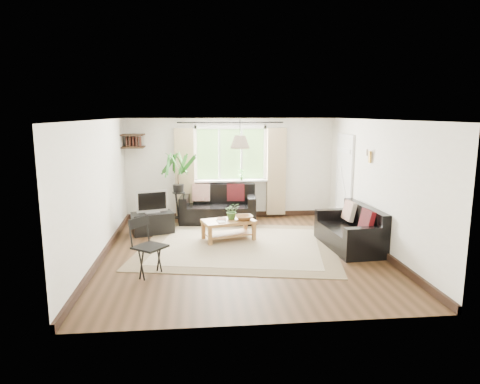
{
  "coord_description": "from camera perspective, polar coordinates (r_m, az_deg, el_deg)",
  "views": [
    {
      "loc": [
        -0.77,
        -7.48,
        2.51
      ],
      "look_at": [
        0.0,
        0.4,
        1.05
      ],
      "focal_mm": 32.0,
      "sensor_mm": 36.0,
      "label": 1
    }
  ],
  "objects": [
    {
      "name": "pendant_lamp",
      "position": [
        7.93,
        0.0,
        7.12
      ],
      "size": [
        0.36,
        0.36,
        0.54
      ],
      "primitive_type": null,
      "color": "beige",
      "rests_on": "ceiling"
    },
    {
      "name": "book_a",
      "position": [
        8.37,
        -3.01,
        -3.99
      ],
      "size": [
        0.19,
        0.23,
        0.02
      ],
      "primitive_type": "imported",
      "rotation": [
        0.0,
        0.0,
        0.15
      ],
      "color": "silver",
      "rests_on": "coffee_table"
    },
    {
      "name": "wall_sconce",
      "position": [
        8.45,
        16.77,
        4.78
      ],
      "size": [
        0.12,
        0.12,
        0.28
      ],
      "primitive_type": null,
      "color": "beige",
      "rests_on": "wall_right"
    },
    {
      "name": "door",
      "position": [
        9.85,
        13.7,
        1.33
      ],
      "size": [
        0.06,
        0.96,
        2.06
      ],
      "primitive_type": "cube",
      "color": "silver",
      "rests_on": "wall_right"
    },
    {
      "name": "book_b",
      "position": [
        8.58,
        -3.08,
        -3.61
      ],
      "size": [
        0.22,
        0.27,
        0.02
      ],
      "primitive_type": "imported",
      "rotation": [
        0.0,
        0.0,
        -0.15
      ],
      "color": "#553222",
      "rests_on": "coffee_table"
    },
    {
      "name": "sill_plant",
      "position": [
        10.26,
        0.18,
        2.35
      ],
      "size": [
        0.14,
        0.1,
        0.27
      ],
      "primitive_type": "imported",
      "color": "#2D6023",
      "rests_on": "window"
    },
    {
      "name": "corner_shelf",
      "position": [
        10.11,
        -14.09,
        6.62
      ],
      "size": [
        0.5,
        0.5,
        0.34
      ],
      "primitive_type": null,
      "color": "black",
      "rests_on": "wall_back"
    },
    {
      "name": "wall_left",
      "position": [
        7.79,
        -18.33,
        0.23
      ],
      "size": [
        0.02,
        5.5,
        2.4
      ],
      "primitive_type": "cube",
      "color": "silver",
      "rests_on": "floor"
    },
    {
      "name": "floor",
      "position": [
        7.93,
        0.28,
        -8.01
      ],
      "size": [
        5.5,
        5.5,
        0.0
      ],
      "primitive_type": "plane",
      "color": "#312010",
      "rests_on": "ground"
    },
    {
      "name": "tv",
      "position": [
        9.14,
        -11.66,
        -1.2
      ],
      "size": [
        0.68,
        0.39,
        0.49
      ],
      "primitive_type": null,
      "rotation": [
        0.0,
        0.0,
        0.3
      ],
      "color": "#A5A5AA",
      "rests_on": "tv_stand"
    },
    {
      "name": "wall_back",
      "position": [
        10.34,
        -1.27,
        3.17
      ],
      "size": [
        5.0,
        0.02,
        2.4
      ],
      "primitive_type": "cube",
      "color": "silver",
      "rests_on": "floor"
    },
    {
      "name": "tv_stand",
      "position": [
        9.25,
        -11.55,
        -4.07
      ],
      "size": [
        0.94,
        0.7,
        0.45
      ],
      "primitive_type": "cube",
      "rotation": [
        0.0,
        0.0,
        0.3
      ],
      "color": "black",
      "rests_on": "floor"
    },
    {
      "name": "table_plant",
      "position": [
        8.58,
        -1.08,
        -2.54
      ],
      "size": [
        0.33,
        0.3,
        0.33
      ],
      "primitive_type": "imported",
      "rotation": [
        0.0,
        0.0,
        0.12
      ],
      "color": "#396227",
      "rests_on": "coffee_table"
    },
    {
      "name": "ceiling",
      "position": [
        7.52,
        0.3,
        9.61
      ],
      "size": [
        5.5,
        5.5,
        0.0
      ],
      "primitive_type": "plane",
      "rotation": [
        3.14,
        0.0,
        0.0
      ],
      "color": "white",
      "rests_on": "floor"
    },
    {
      "name": "folding_chair",
      "position": [
        6.82,
        -11.92,
        -7.3
      ],
      "size": [
        0.66,
        0.66,
        0.91
      ],
      "primitive_type": null,
      "rotation": [
        0.0,
        0.0,
        0.92
      ],
      "color": "black",
      "rests_on": "floor"
    },
    {
      "name": "sofa_back",
      "position": [
        9.97,
        -2.92,
        -1.74
      ],
      "size": [
        1.81,
        1.02,
        0.82
      ],
      "primitive_type": null,
      "rotation": [
        0.0,
        0.0,
        -0.09
      ],
      "color": "black",
      "rests_on": "floor"
    },
    {
      "name": "coffee_table",
      "position": [
        8.6,
        -1.54,
        -5.09
      ],
      "size": [
        1.13,
        0.81,
        0.42
      ],
      "primitive_type": null,
      "rotation": [
        0.0,
        0.0,
        0.27
      ],
      "color": "brown",
      "rests_on": "floor"
    },
    {
      "name": "wall_front",
      "position": [
        4.97,
        3.55,
        -4.86
      ],
      "size": [
        5.0,
        0.02,
        2.4
      ],
      "primitive_type": "cube",
      "color": "silver",
      "rests_on": "floor"
    },
    {
      "name": "wall_right",
      "position": [
        8.27,
        17.8,
        0.83
      ],
      "size": [
        0.02,
        5.5,
        2.4
      ],
      "primitive_type": "cube",
      "color": "silver",
      "rests_on": "floor"
    },
    {
      "name": "rug",
      "position": [
        8.28,
        -0.17,
        -7.12
      ],
      "size": [
        4.18,
        3.77,
        0.02
      ],
      "primitive_type": "cube",
      "rotation": [
        0.0,
        0.0,
        -0.19
      ],
      "color": "beige",
      "rests_on": "floor"
    },
    {
      "name": "bowl",
      "position": [
        8.55,
        0.53,
        -3.43
      ],
      "size": [
        0.4,
        0.4,
        0.09
      ],
      "primitive_type": "imported",
      "rotation": [
        0.0,
        0.0,
        0.15
      ],
      "color": "brown",
      "rests_on": "coffee_table"
    },
    {
      "name": "palm_stand",
      "position": [
        9.7,
        -8.2,
        0.36
      ],
      "size": [
        0.67,
        0.67,
        1.66
      ],
      "primitive_type": null,
      "rotation": [
        0.0,
        0.0,
        0.05
      ],
      "color": "black",
      "rests_on": "floor"
    },
    {
      "name": "window",
      "position": [
        10.26,
        -1.26,
        5.08
      ],
      "size": [
        2.5,
        0.16,
        2.16
      ],
      "primitive_type": null,
      "color": "white",
      "rests_on": "wall_back"
    },
    {
      "name": "sofa_right",
      "position": [
        8.34,
        14.36,
        -4.7
      ],
      "size": [
        1.66,
        0.92,
        0.75
      ],
      "primitive_type": null,
      "rotation": [
        0.0,
        0.0,
        -1.49
      ],
      "color": "black",
      "rests_on": "floor"
    }
  ]
}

